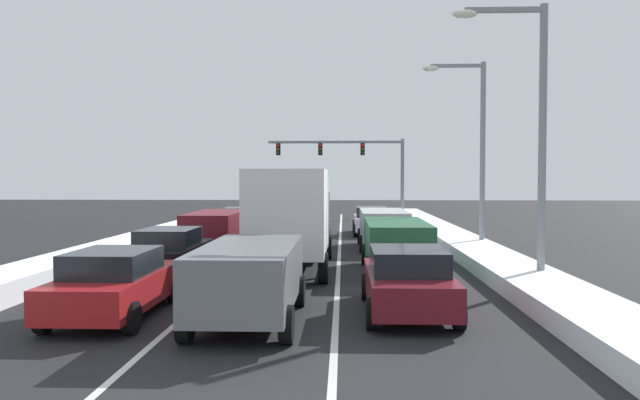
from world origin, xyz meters
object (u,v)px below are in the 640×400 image
sedan_tan_center_lane_fourth (307,220)px  sedan_red_left_lane_nearest (115,283)px  suv_gray_center_lane_nearest (249,275)px  sedan_maroon_right_lane_nearest (407,281)px  box_truck_center_lane_second (292,214)px  sedan_navy_center_lane_third (308,229)px  sedan_black_left_lane_second (170,252)px  street_lamp_right_mid (474,138)px  traffic_light_gantry (355,157)px  suv_green_right_lane_second (396,241)px  street_lamp_right_near (529,118)px  sedan_white_right_lane_fourth (371,220)px  suv_silver_right_lane_third (383,225)px  sedan_green_left_lane_fourth (241,221)px  suv_maroon_left_lane_third (216,228)px

sedan_tan_center_lane_fourth → sedan_red_left_lane_nearest: bearing=-98.6°
suv_gray_center_lane_nearest → sedan_tan_center_lane_fourth: 20.78m
sedan_maroon_right_lane_nearest → sedan_tan_center_lane_fourth: size_ratio=1.00×
sedan_maroon_right_lane_nearest → sedan_red_left_lane_nearest: same height
sedan_red_left_lane_nearest → box_truck_center_lane_second: bearing=63.9°
sedan_navy_center_lane_third → sedan_black_left_lane_second: (-3.86, -8.73, 0.00)m
box_truck_center_lane_second → sedan_black_left_lane_second: 4.11m
sedan_navy_center_lane_third → street_lamp_right_mid: street_lamp_right_mid is taller
traffic_light_gantry → sedan_navy_center_lane_third: bearing=-96.7°
suv_green_right_lane_second → traffic_light_gantry: (-0.82, 29.48, 3.72)m
traffic_light_gantry → sedan_black_left_lane_second: bearing=-101.8°
sedan_navy_center_lane_third → sedan_tan_center_lane_fourth: same height
suv_green_right_lane_second → sedan_navy_center_lane_third: size_ratio=1.09×
street_lamp_right_near → sedan_white_right_lane_fourth: bearing=102.9°
suv_green_right_lane_second → suv_silver_right_lane_third: bearing=89.9°
sedan_black_left_lane_second → sedan_green_left_lane_fourth: size_ratio=1.00×
street_lamp_right_mid → suv_green_right_lane_second: bearing=-122.3°
sedan_tan_center_lane_fourth → sedan_black_left_lane_second: 15.05m
sedan_navy_center_lane_third → sedan_tan_center_lane_fourth: 5.92m
box_truck_center_lane_second → traffic_light_gantry: bearing=84.9°
suv_maroon_left_lane_third → suv_silver_right_lane_third: bearing=12.2°
suv_gray_center_lane_nearest → street_lamp_right_mid: size_ratio=0.62×
sedan_maroon_right_lane_nearest → sedan_black_left_lane_second: same height
suv_green_right_lane_second → box_truck_center_lane_second: 3.56m
sedan_maroon_right_lane_nearest → sedan_red_left_lane_nearest: bearing=-175.0°
box_truck_center_lane_second → street_lamp_right_near: bearing=-22.1°
street_lamp_right_mid → suv_gray_center_lane_nearest: bearing=-119.8°
sedan_black_left_lane_second → street_lamp_right_mid: size_ratio=0.57×
street_lamp_right_mid → suv_maroon_left_lane_third: bearing=-176.3°
suv_maroon_left_lane_third → street_lamp_right_mid: (10.79, 0.70, 3.75)m
suv_green_right_lane_second → sedan_navy_center_lane_third: suv_green_right_lane_second is taller
sedan_white_right_lane_fourth → suv_gray_center_lane_nearest: size_ratio=0.92×
sedan_maroon_right_lane_nearest → sedan_tan_center_lane_fourth: (-3.47, 19.80, 0.00)m
box_truck_center_lane_second → sedan_tan_center_lane_fourth: 13.51m
suv_silver_right_lane_third → sedan_maroon_right_lane_nearest: bearing=-91.3°
sedan_green_left_lane_fourth → street_lamp_right_near: 18.85m
box_truck_center_lane_second → sedan_green_left_lane_fourth: (-3.75, 12.19, -1.14)m
traffic_light_gantry → street_lamp_right_mid: size_ratio=1.38×
sedan_tan_center_lane_fourth → traffic_light_gantry: (2.92, 15.86, 3.97)m
sedan_white_right_lane_fourth → sedan_navy_center_lane_third: bearing=-118.9°
box_truck_center_lane_second → sedan_navy_center_lane_third: (0.08, 7.55, -1.14)m
suv_gray_center_lane_nearest → street_lamp_right_mid: bearing=60.2°
suv_green_right_lane_second → sedan_tan_center_lane_fourth: suv_green_right_lane_second is taller
suv_green_right_lane_second → street_lamp_right_mid: street_lamp_right_mid is taller
sedan_navy_center_lane_third → street_lamp_right_mid: bearing=-14.2°
street_lamp_right_near → street_lamp_right_mid: size_ratio=1.00×
sedan_maroon_right_lane_nearest → traffic_light_gantry: 35.89m
suv_maroon_left_lane_third → street_lamp_right_mid: bearing=3.7°
suv_silver_right_lane_third → sedan_red_left_lane_nearest: bearing=-116.9°
suv_silver_right_lane_third → suv_maroon_left_lane_third: 7.23m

